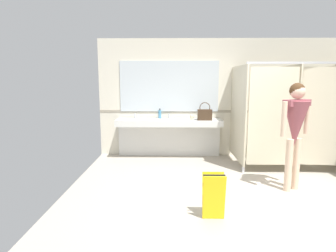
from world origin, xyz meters
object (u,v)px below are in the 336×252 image
Objects in this scene: handbag at (205,114)px; paper_cup at (192,118)px; soap_dispenser at (160,114)px; wet_floor_sign at (214,196)px; person_standing at (295,123)px.

paper_cup is at bearing 175.71° from handbag.
wet_floor_sign is at bearing -74.94° from soap_dispenser.
person_standing is at bearing -42.52° from soap_dispenser.
person_standing is at bearing -49.64° from paper_cup.
soap_dispenser is at bearing 137.48° from person_standing.
handbag is at bearing -4.29° from paper_cup.
paper_cup is at bearing 130.36° from person_standing.
paper_cup is at bearing -20.55° from soap_dispenser.
handbag reaches higher than wet_floor_sign.
paper_cup is (-0.28, 0.02, -0.08)m from handbag.
person_standing reaches higher than handbag.
person_standing reaches higher than wet_floor_sign.
soap_dispenser is (-2.23, 2.05, -0.10)m from person_standing.
person_standing is 2.14m from handbag.
paper_cup is 2.86m from wet_floor_sign.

